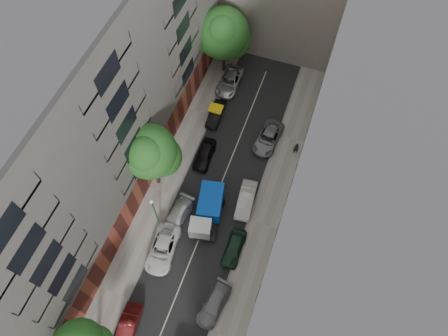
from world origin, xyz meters
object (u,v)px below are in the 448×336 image
at_px(car_left_4, 204,154).
at_px(car_right_4, 268,138).
at_px(tarp_truck, 208,210).
at_px(car_right_3, 246,200).
at_px(tree_far, 224,35).
at_px(car_left_1, 128,327).
at_px(car_left_2, 163,249).
at_px(car_left_5, 216,114).
at_px(car_left_3, 177,216).
at_px(pedestrian, 296,148).
at_px(tree_mid, 150,154).
at_px(car_right_1, 214,304).
at_px(car_left_6, 230,81).
at_px(car_right_2, 234,248).
at_px(lamp_post, 155,211).

relative_size(car_left_4, car_right_4, 0.84).
relative_size(tarp_truck, car_right_3, 1.33).
bearing_deg(tree_far, car_left_1, -85.93).
height_order(car_left_1, car_left_2, car_left_2).
bearing_deg(car_right_3, tarp_truck, -145.67).
distance_m(car_left_5, car_right_4, 6.74).
bearing_deg(car_left_5, car_left_2, -89.26).
distance_m(car_left_3, car_left_5, 13.22).
bearing_deg(car_left_1, car_left_2, 83.62).
distance_m(car_right_4, tree_far, 12.69).
height_order(car_left_2, car_right_4, car_left_2).
relative_size(car_right_4, pedestrian, 2.92).
distance_m(tree_mid, tree_far, 17.31).
bearing_deg(car_left_4, car_left_5, 95.07).
bearing_deg(car_left_5, car_right_1, -72.05).
bearing_deg(car_left_2, pedestrian, 52.72).
bearing_deg(car_left_6, tarp_truck, -79.36).
distance_m(car_right_2, lamp_post, 8.37).
distance_m(car_left_2, car_right_3, 9.59).
distance_m(tree_far, lamp_post, 21.68).
xyz_separation_m(tree_mid, tree_far, (1.19, 17.27, -0.27)).
bearing_deg(lamp_post, car_right_3, 35.38).
bearing_deg(tree_mid, car_left_2, -62.65).
height_order(car_left_4, pedestrian, pedestrian).
xyz_separation_m(tree_far, lamp_post, (0.83, -21.57, -2.08)).
bearing_deg(car_left_6, car_left_2, -89.23).
bearing_deg(tree_mid, car_left_6, 80.30).
height_order(car_left_2, tree_mid, tree_mid).
bearing_deg(car_right_3, car_left_4, 142.93).
relative_size(car_left_1, lamp_post, 0.74).
distance_m(car_left_1, car_right_3, 16.15).
height_order(car_left_6, car_right_2, car_left_6).
distance_m(car_left_5, car_left_6, 5.15).
distance_m(car_right_4, pedestrian, 3.33).
bearing_deg(car_left_6, pedestrian, -35.66).
height_order(car_left_1, lamp_post, lamp_post).
bearing_deg(car_right_2, car_left_4, 125.74).
xyz_separation_m(car_left_5, car_left_6, (-0.09, 5.15, 0.06)).
xyz_separation_m(car_left_2, car_right_2, (6.40, 2.36, -0.03)).
relative_size(car_right_1, pedestrian, 2.62).
distance_m(car_left_3, car_left_6, 18.37).
height_order(car_left_4, lamp_post, lamp_post).
relative_size(tree_far, lamp_post, 1.54).
distance_m(car_left_2, car_right_4, 16.68).
bearing_deg(tree_far, car_right_3, -63.46).
bearing_deg(car_left_4, tarp_truck, -68.08).
height_order(car_left_6, lamp_post, lamp_post).
xyz_separation_m(car_left_3, car_right_2, (6.40, -1.24, 0.03)).
relative_size(car_left_2, car_right_1, 1.16).
distance_m(tarp_truck, car_left_4, 6.90).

